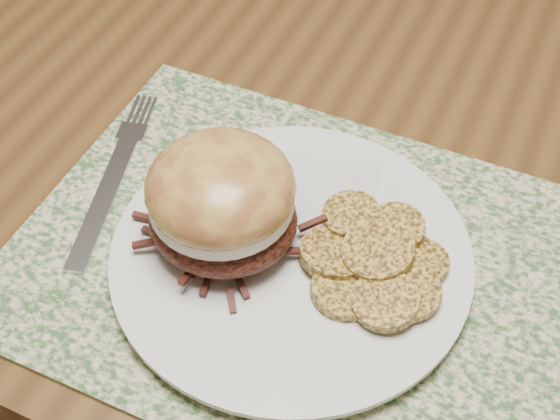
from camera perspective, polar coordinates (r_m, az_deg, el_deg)
The scene contains 5 objects.
placemat at distance 0.61m, azimuth 2.05°, elevation -4.02°, with size 0.45×0.33×0.00m, color #34572D.
dinner_plate at distance 0.60m, azimuth 0.82°, elevation -3.45°, with size 0.26×0.26×0.02m, color silver.
pork_sandwich at distance 0.57m, azimuth -4.30°, elevation 0.68°, with size 0.12×0.12×0.09m.
roasted_potatoes at distance 0.58m, azimuth 6.96°, elevation -3.62°, with size 0.13×0.13×0.03m.
fork at distance 0.68m, azimuth -12.00°, elevation 2.54°, with size 0.07×0.20×0.00m.
Camera 1 is at (-0.04, -0.59, 1.24)m, focal length 50.00 mm.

